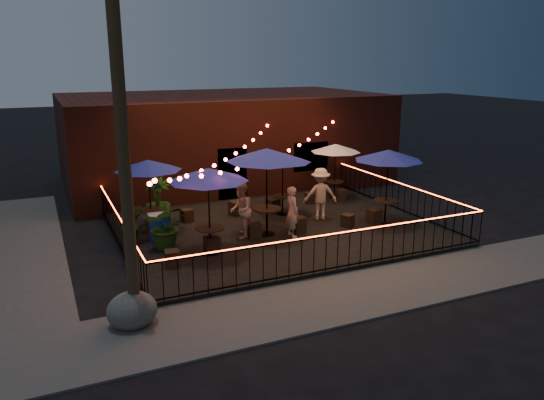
{
  "coord_description": "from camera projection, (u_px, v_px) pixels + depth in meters",
  "views": [
    {
      "loc": [
        -6.97,
        -13.25,
        5.61
      ],
      "look_at": [
        -0.26,
        1.64,
        1.21
      ],
      "focal_mm": 35.0,
      "sensor_mm": 36.0,
      "label": 1
    }
  ],
  "objects": [
    {
      "name": "patio",
      "position": [
        275.0,
        229.0,
        17.63
      ],
      "size": [
        10.0,
        8.0,
        0.15
      ],
      "primitive_type": "cube",
      "color": "black",
      "rests_on": "ground"
    },
    {
      "name": "bistro_chair_1",
      "position": [
        212.0,
        244.0,
        15.29
      ],
      "size": [
        0.42,
        0.42,
        0.49
      ],
      "primitive_type": "cube",
      "rotation": [
        0.0,
        0.0,
        3.15
      ],
      "color": "black",
      "rests_on": "patio"
    },
    {
      "name": "sidewalk",
      "position": [
        363.0,
        292.0,
        13.03
      ],
      "size": [
        18.0,
        2.5,
        0.05
      ],
      "primitive_type": "cube",
      "color": "#454240",
      "rests_on": "ground"
    },
    {
      "name": "bistro_chair_2",
      "position": [
        152.0,
        225.0,
        17.14
      ],
      "size": [
        0.44,
        0.44,
        0.44
      ],
      "primitive_type": "cube",
      "rotation": [
        0.0,
        0.0,
        -0.24
      ],
      "color": "black",
      "rests_on": "patio"
    },
    {
      "name": "patron_a",
      "position": [
        292.0,
        212.0,
        16.52
      ],
      "size": [
        0.39,
        0.59,
        1.62
      ],
      "primitive_type": "imported",
      "rotation": [
        0.0,
        0.0,
        1.58
      ],
      "color": "tan",
      "rests_on": "patio"
    },
    {
      "name": "potted_shrub_c",
      "position": [
        158.0,
        200.0,
        18.11
      ],
      "size": [
        0.99,
        0.99,
        1.5
      ],
      "primitive_type": "imported",
      "rotation": [
        0.0,
        0.0,
        -0.2
      ],
      "color": "#0E350F",
      "rests_on": "patio"
    },
    {
      "name": "cafe_table_0",
      "position": [
        208.0,
        176.0,
        14.66
      ],
      "size": [
        2.98,
        2.98,
        2.51
      ],
      "rotation": [
        0.0,
        0.0,
        -0.4
      ],
      "color": "black",
      "rests_on": "patio"
    },
    {
      "name": "bistro_chair_0",
      "position": [
        172.0,
        259.0,
        14.25
      ],
      "size": [
        0.44,
        0.44,
        0.46
      ],
      "primitive_type": "cube",
      "rotation": [
        0.0,
        0.0,
        -0.17
      ],
      "color": "black",
      "rests_on": "patio"
    },
    {
      "name": "bistro_chair_10",
      "position": [
        310.0,
        198.0,
        20.48
      ],
      "size": [
        0.42,
        0.42,
        0.42
      ],
      "primitive_type": "cube",
      "rotation": [
        0.0,
        0.0,
        -0.21
      ],
      "color": "black",
      "rests_on": "patio"
    },
    {
      "name": "cafe_table_2",
      "position": [
        267.0,
        156.0,
        16.27
      ],
      "size": [
        3.34,
        3.34,
        2.77
      ],
      "rotation": [
        0.0,
        0.0,
        0.43
      ],
      "color": "black",
      "rests_on": "patio"
    },
    {
      "name": "bistro_chair_11",
      "position": [
        341.0,
        195.0,
        20.92
      ],
      "size": [
        0.43,
        0.43,
        0.43
      ],
      "primitive_type": "cube",
      "rotation": [
        0.0,
        0.0,
        2.95
      ],
      "color": "black",
      "rests_on": "patio"
    },
    {
      "name": "boulder",
      "position": [
        132.0,
        310.0,
        11.32
      ],
      "size": [
        1.23,
        1.15,
        0.77
      ],
      "primitive_type": "ellipsoid",
      "rotation": [
        0.0,
        0.0,
        -0.4
      ],
      "color": "#40413C",
      "rests_on": "ground"
    },
    {
      "name": "bistro_chair_3",
      "position": [
        187.0,
        215.0,
        18.18
      ],
      "size": [
        0.43,
        0.43,
        0.43
      ],
      "primitive_type": "cube",
      "rotation": [
        0.0,
        0.0,
        3.33
      ],
      "color": "black",
      "rests_on": "patio"
    },
    {
      "name": "bistro_chair_5",
      "position": [
        298.0,
        225.0,
        17.09
      ],
      "size": [
        0.49,
        0.49,
        0.5
      ],
      "primitive_type": "cube",
      "rotation": [
        0.0,
        0.0,
        3.33
      ],
      "color": "black",
      "rests_on": "patio"
    },
    {
      "name": "utility_pole",
      "position": [
        123.0,
        142.0,
        10.42
      ],
      "size": [
        0.26,
        0.26,
        8.0
      ],
      "primitive_type": "cylinder",
      "color": "#392A17",
      "rests_on": "ground"
    },
    {
      "name": "fence_right",
      "position": [
        398.0,
        197.0,
        19.46
      ],
      "size": [
        0.04,
        8.0,
        1.04
      ],
      "rotation": [
        0.0,
        0.0,
        1.57
      ],
      "color": "black",
      "rests_on": "patio"
    },
    {
      "name": "cafe_table_3",
      "position": [
        283.0,
        159.0,
        18.55
      ],
      "size": [
        2.64,
        2.64,
        2.23
      ],
      "rotation": [
        0.0,
        0.0,
        -0.39
      ],
      "color": "black",
      "rests_on": "patio"
    },
    {
      "name": "bistro_chair_9",
      "position": [
        374.0,
        216.0,
        18.0
      ],
      "size": [
        0.45,
        0.45,
        0.48
      ],
      "primitive_type": "cube",
      "rotation": [
        0.0,
        0.0,
        3.23
      ],
      "color": "black",
      "rests_on": "patio"
    },
    {
      "name": "bistro_chair_8",
      "position": [
        348.0,
        221.0,
        17.64
      ],
      "size": [
        0.47,
        0.47,
        0.42
      ],
      "primitive_type": "cube",
      "rotation": [
        0.0,
        0.0,
        0.43
      ],
      "color": "black",
      "rests_on": "patio"
    },
    {
      "name": "fence_left",
      "position": [
        120.0,
        232.0,
        15.5
      ],
      "size": [
        0.04,
        8.0,
        1.04
      ],
      "rotation": [
        0.0,
        0.0,
        1.57
      ],
      "color": "black",
      "rests_on": "patio"
    },
    {
      "name": "fence_front",
      "position": [
        338.0,
        252.0,
        13.96
      ],
      "size": [
        10.0,
        0.04,
        1.04
      ],
      "color": "black",
      "rests_on": "patio"
    },
    {
      "name": "cafe_table_4",
      "position": [
        388.0,
        156.0,
        17.52
      ],
      "size": [
        2.57,
        2.57,
        2.52
      ],
      "rotation": [
        0.0,
        0.0,
        -0.13
      ],
      "color": "black",
      "rests_on": "patio"
    },
    {
      "name": "festoon_lights",
      "position": [
        249.0,
        161.0,
        16.33
      ],
      "size": [
        10.02,
        8.72,
        1.32
      ],
      "color": "red",
      "rests_on": "ground"
    },
    {
      "name": "brick_building",
      "position": [
        223.0,
        138.0,
        24.56
      ],
      "size": [
        14.0,
        8.0,
        4.0
      ],
      "color": "#3D1710",
      "rests_on": "ground"
    },
    {
      "name": "bistro_chair_4",
      "position": [
        255.0,
        230.0,
        16.57
      ],
      "size": [
        0.46,
        0.46,
        0.46
      ],
      "primitive_type": "cube",
      "rotation": [
        0.0,
        0.0,
        -0.22
      ],
      "color": "black",
      "rests_on": "patio"
    },
    {
      "name": "patron_c",
      "position": [
        320.0,
        194.0,
        18.29
      ],
      "size": [
        1.31,
        0.98,
        1.81
      ],
      "primitive_type": "imported",
      "rotation": [
        0.0,
        0.0,
        2.85
      ],
      "color": "tan",
      "rests_on": "patio"
    },
    {
      "name": "cafe_table_1",
      "position": [
        148.0,
        166.0,
        16.7
      ],
      "size": [
        2.38,
        2.38,
        2.35
      ],
      "rotation": [
        0.0,
        0.0,
        -0.12
      ],
      "color": "black",
      "rests_on": "patio"
    },
    {
      "name": "potted_shrub_a",
      "position": [
        166.0,
        226.0,
        15.51
      ],
      "size": [
        1.55,
        1.47,
        1.37
      ],
      "primitive_type": "imported",
      "rotation": [
        0.0,
        0.0,
        -0.41
      ],
      "color": "#0E380C",
      "rests_on": "patio"
    },
    {
      "name": "cafe_table_5",
      "position": [
        336.0,
        149.0,
        20.85
      ],
      "size": [
        2.16,
        2.16,
        2.17
      ],
      "rotation": [
        0.0,
        0.0,
        0.1
      ],
      "color": "black",
      "rests_on": "patio"
    },
    {
      "name": "bistro_chair_7",
      "position": [
        273.0,
        206.0,
        19.3
      ],
      "size": [
        0.5,
        0.5,
        0.49
      ],
      "primitive_type": "cube",
      "rotation": [
        0.0,
        0.0,
        3.39
      ],
      "color": "black",
      "rests_on": "patio"
    },
    {
      "name": "cooler",
      "position": [
        160.0,
        227.0,
        16.24
      ],
      "size": [
        0.67,
        0.5,
        0.86
      ],
      "rotation": [
        0.0,
        0.0,
        -0.05
      ],
      "color": "#113BC2",
      "rests_on": "patio"
    },
    {
      "name": "ground",
      "position": [
        302.0,
        251.0,
        15.89
      ],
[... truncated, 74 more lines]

